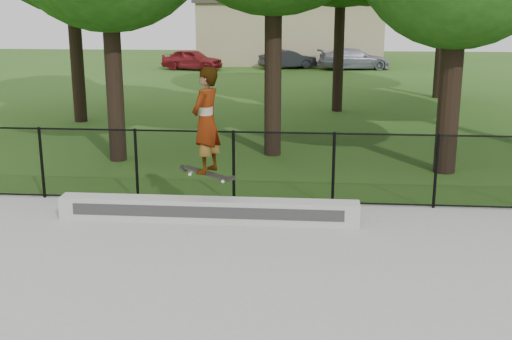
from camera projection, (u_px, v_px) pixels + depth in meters
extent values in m
cube|color=#AEADA9|center=(208.00, 210.00, 11.92)|extent=(5.58, 0.40, 0.43)
imported|color=maroon|center=(192.00, 59.00, 39.49)|extent=(3.97, 2.33, 1.28)
imported|color=black|center=(288.00, 59.00, 40.24)|extent=(3.44, 2.41, 1.17)
imported|color=gray|center=(354.00, 59.00, 39.78)|extent=(4.32, 2.56, 1.28)
cube|color=black|center=(207.00, 173.00, 11.67)|extent=(0.82, 0.23, 0.26)
imported|color=#C2F9FF|center=(206.00, 121.00, 11.43)|extent=(0.67, 0.81, 1.91)
cylinder|color=black|center=(42.00, 163.00, 13.25)|extent=(0.06, 0.06, 1.50)
cylinder|color=black|center=(136.00, 165.00, 13.08)|extent=(0.06, 0.06, 1.50)
cylinder|color=black|center=(234.00, 167.00, 12.91)|extent=(0.06, 0.06, 1.50)
cylinder|color=black|center=(333.00, 169.00, 12.74)|extent=(0.06, 0.06, 1.50)
cylinder|color=black|center=(436.00, 171.00, 12.57)|extent=(0.06, 0.06, 1.50)
cylinder|color=black|center=(335.00, 134.00, 12.56)|extent=(16.00, 0.04, 0.04)
cylinder|color=black|center=(332.00, 203.00, 12.92)|extent=(16.00, 0.04, 0.04)
cube|color=black|center=(333.00, 169.00, 12.74)|extent=(16.00, 0.01, 1.50)
cylinder|color=black|center=(114.00, 75.00, 16.32)|extent=(0.44, 0.44, 4.49)
cylinder|color=black|center=(273.00, 62.00, 16.87)|extent=(0.44, 0.44, 5.01)
cylinder|color=black|center=(450.00, 90.00, 15.19)|extent=(0.44, 0.44, 4.04)
cylinder|color=black|center=(76.00, 50.00, 21.82)|extent=(0.44, 0.44, 4.92)
cylinder|color=black|center=(339.00, 41.00, 23.90)|extent=(0.44, 0.44, 5.25)
cylinder|color=black|center=(441.00, 45.00, 27.47)|extent=(0.44, 0.44, 4.55)
cube|color=tan|center=(291.00, 33.00, 43.55)|extent=(12.00, 6.00, 4.00)
cube|color=#3F3833|center=(291.00, 1.00, 43.01)|extent=(12.40, 6.40, 0.30)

